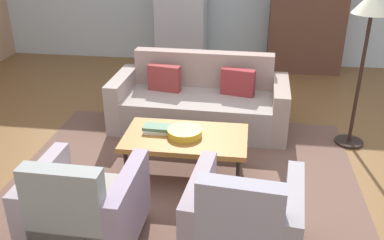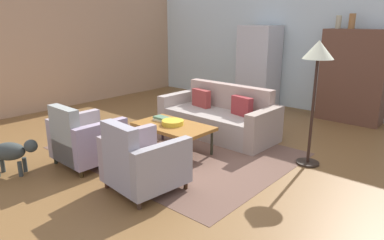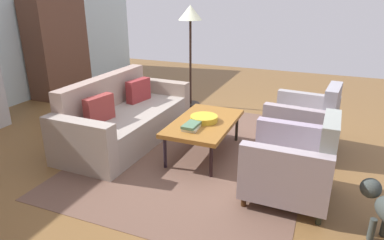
{
  "view_description": "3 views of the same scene",
  "coord_description": "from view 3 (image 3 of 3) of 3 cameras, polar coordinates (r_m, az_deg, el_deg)",
  "views": [
    {
      "loc": [
        0.35,
        -3.62,
        2.33
      ],
      "look_at": [
        -0.16,
        0.08,
        0.58
      ],
      "focal_mm": 39.81,
      "sensor_mm": 36.0,
      "label": 1
    },
    {
      "loc": [
        3.33,
        -3.62,
        1.98
      ],
      "look_at": [
        0.03,
        0.17,
        0.53
      ],
      "focal_mm": 32.67,
      "sensor_mm": 36.0,
      "label": 2
    },
    {
      "loc": [
        -3.9,
        -1.33,
        1.93
      ],
      "look_at": [
        -0.41,
        0.1,
        0.5
      ],
      "focal_mm": 31.93,
      "sensor_mm": 36.0,
      "label": 3
    }
  ],
  "objects": [
    {
      "name": "ground_plane",
      "position": [
        4.55,
        3.11,
        -4.4
      ],
      "size": [
        10.09,
        10.09,
        0.0
      ],
      "primitive_type": "plane",
      "color": "brown"
    },
    {
      "name": "area_rug",
      "position": [
        4.39,
        1.36,
        -5.34
      ],
      "size": [
        3.4,
        2.6,
        0.01
      ],
      "primitive_type": "cube",
      "color": "brown",
      "rests_on": "ground"
    },
    {
      "name": "couch",
      "position": [
        4.77,
        -11.47,
        0.13
      ],
      "size": [
        2.12,
        0.95,
        0.86
      ],
      "rotation": [
        0.0,
        0.0,
        3.12
      ],
      "color": "gray",
      "rests_on": "ground"
    },
    {
      "name": "coffee_table",
      "position": [
        4.21,
        2.04,
        -0.63
      ],
      "size": [
        1.2,
        0.7,
        0.44
      ],
      "color": "black",
      "rests_on": "ground"
    },
    {
      "name": "armchair_left",
      "position": [
        3.47,
        16.9,
        -7.46
      ],
      "size": [
        0.81,
        0.81,
        0.88
      ],
      "rotation": [
        0.0,
        0.0,
        -0.02
      ],
      "color": "#3C2310",
      "rests_on": "ground"
    },
    {
      "name": "armchair_right",
      "position": [
        4.57,
        18.56,
        -0.75
      ],
      "size": [
        0.87,
        0.87,
        0.88
      ],
      "rotation": [
        0.0,
        0.0,
        -0.1
      ],
      "color": "#332320",
      "rests_on": "ground"
    },
    {
      "name": "fruit_bowl",
      "position": [
        4.18,
        2.01,
        0.25
      ],
      "size": [
        0.34,
        0.34,
        0.07
      ],
      "primitive_type": "cylinder",
      "color": "gold",
      "rests_on": "coffee_table"
    },
    {
      "name": "book_stack",
      "position": [
        3.95,
        -0.1,
        -1.03
      ],
      "size": [
        0.27,
        0.19,
        0.06
      ],
      "color": "beige",
      "rests_on": "coffee_table"
    },
    {
      "name": "cabinet",
      "position": [
        7.19,
        -21.52,
        11.07
      ],
      "size": [
        1.2,
        0.51,
        1.8
      ],
      "color": "brown",
      "rests_on": "ground"
    },
    {
      "name": "floor_lamp",
      "position": [
        5.92,
        -0.27,
        16.01
      ],
      "size": [
        0.4,
        0.4,
        1.72
      ],
      "color": "black",
      "rests_on": "ground"
    }
  ]
}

